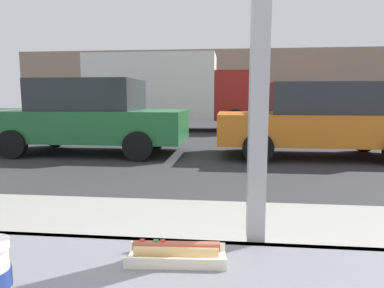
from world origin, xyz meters
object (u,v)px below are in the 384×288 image
object	(u,v)px
parked_car_green	(90,116)
parked_car_orange	(318,120)
hotdog_tray_far	(176,252)
box_truck	(170,90)

from	to	relation	value
parked_car_green	parked_car_orange	bearing A→B (deg)	0.00
hotdog_tray_far	box_truck	bearing A→B (deg)	99.83
parked_car_orange	box_truck	distance (m)	7.46
parked_car_orange	box_truck	xyz separation A→B (m)	(-4.41, 5.96, 0.80)
hotdog_tray_far	parked_car_orange	world-z (taller)	parked_car_orange
parked_car_green	hotdog_tray_far	bearing A→B (deg)	-65.76
hotdog_tray_far	parked_car_green	distance (m)	7.76
box_truck	hotdog_tray_far	bearing A→B (deg)	-80.17
hotdog_tray_far	parked_car_green	xyz separation A→B (m)	(-3.18, 7.07, -0.07)
parked_car_orange	parked_car_green	bearing A→B (deg)	-180.00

